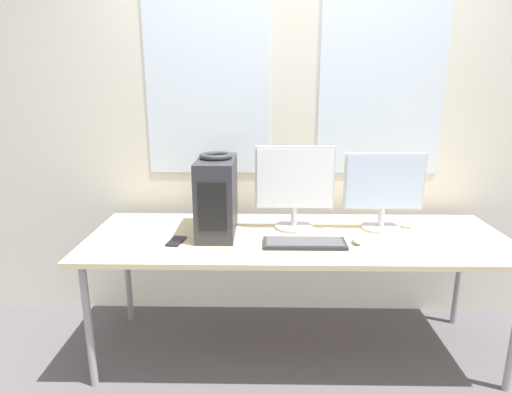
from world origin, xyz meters
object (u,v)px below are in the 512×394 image
Objects in this scene: mouse at (357,240)px; cell_phone at (176,241)px; monitor_right_near at (383,189)px; keyboard at (304,243)px; headphones at (216,156)px; monitor_main at (295,186)px; pc_tower at (217,196)px.

mouse is 0.98m from cell_phone.
monitor_right_near is 1.05× the size of keyboard.
headphones reaches higher than keyboard.
headphones is 0.68m from keyboard.
headphones is 0.52m from cell_phone.
keyboard is (-0.48, -0.27, -0.23)m from monitor_right_near.
monitor_main is at bearing 30.05° from cell_phone.
monitor_main reaches higher than cell_phone.
mouse is (0.77, -0.16, -0.43)m from headphones.
monitor_right_near is at bearing -0.55° from monitor_main.
pc_tower is 0.56m from keyboard.
pc_tower is at bearing -90.00° from headphones.
mouse is (0.32, -0.25, -0.24)m from monitor_main.
keyboard is (0.04, -0.28, -0.25)m from monitor_main.
keyboard is 2.81× the size of cell_phone.
headphones is at bearing -175.04° from monitor_right_near.
pc_tower is at bearing -168.68° from monitor_main.
headphones is 0.42× the size of keyboard.
keyboard is (0.48, -0.19, -0.21)m from pc_tower.
pc_tower is at bearing 46.23° from cell_phone.
monitor_main reaches higher than pc_tower.
headphones is 0.40× the size of monitor_right_near.
keyboard is at bearing -150.02° from monitor_right_near.
monitor_main is 1.11× the size of keyboard.
headphones reaches higher than monitor_right_near.
pc_tower is 0.23m from headphones.
mouse is (-0.19, -0.25, -0.22)m from monitor_right_near.
keyboard is 0.29m from mouse.
keyboard is (0.48, -0.19, -0.44)m from headphones.
headphones is 0.38× the size of monitor_main.
monitor_right_near is (0.96, 0.08, 0.02)m from pc_tower.
cell_phone is at bearing -143.20° from pc_tower.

